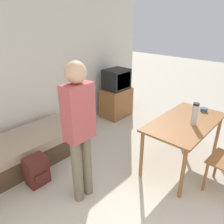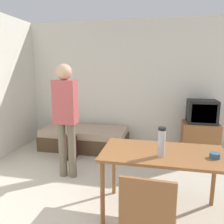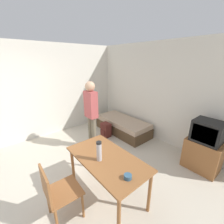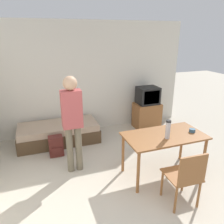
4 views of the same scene
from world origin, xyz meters
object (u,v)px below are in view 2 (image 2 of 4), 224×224
person_standing (66,113)px  backpack (68,148)px  tv (200,130)px  mate_bowl (215,156)px  dining_table (163,160)px  wooden_chair (147,216)px  daybed (85,138)px  thermos_flask (162,141)px

person_standing → backpack: size_ratio=4.17×
tv → mate_bowl: 2.07m
dining_table → person_standing: (-1.44, 0.64, 0.35)m
wooden_chair → backpack: (-1.59, 2.08, -0.31)m
daybed → tv: tv is taller
person_standing → mate_bowl: person_standing is taller
daybed → tv: bearing=2.3°
backpack → daybed: bearing=77.9°
dining_table → backpack: 2.20m
person_standing → daybed: bearing=96.8°
mate_bowl → tv: bearing=83.8°
daybed → backpack: daybed is taller
dining_table → wooden_chair: (-0.13, -0.79, -0.16)m
daybed → backpack: (-0.13, -0.59, -0.01)m
daybed → tv: (2.33, 0.09, 0.30)m
tv → thermos_flask: size_ratio=3.48×
dining_table → backpack: bearing=143.1°
tv → dining_table: (-0.74, -1.97, 0.17)m
person_standing → wooden_chair: bearing=-47.2°
dining_table → daybed: bearing=130.3°
daybed → mate_bowl: mate_bowl is taller
tv → backpack: (-2.46, -0.68, -0.30)m
daybed → tv: 2.35m
tv → person_standing: bearing=-148.6°
person_standing → backpack: (-0.27, 0.65, -0.83)m
daybed → thermos_flask: thermos_flask is taller
daybed → backpack: 0.60m
daybed → person_standing: (0.15, -1.24, 0.82)m
thermos_flask → person_standing: bearing=151.8°
mate_bowl → person_standing: bearing=160.4°
daybed → thermos_flask: size_ratio=5.71×
daybed → backpack: size_ratio=4.30×
daybed → dining_table: bearing=-49.7°
wooden_chair → thermos_flask: 0.79m
daybed → dining_table: (1.59, -1.88, 0.46)m
wooden_chair → daybed: bearing=118.8°
mate_bowl → backpack: 2.68m
tv → wooden_chair: tv is taller
tv → person_standing: 2.61m
mate_bowl → thermos_flask: bearing=-173.5°
tv → thermos_flask: tv is taller
daybed → wooden_chair: wooden_chair is taller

